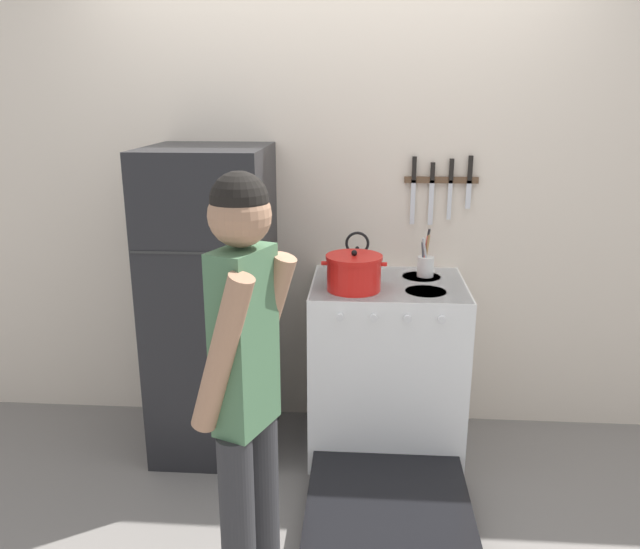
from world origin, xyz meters
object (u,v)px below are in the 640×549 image
at_px(refrigerator, 213,303).
at_px(utensil_jar, 425,265).
at_px(dutch_oven_pot, 354,272).
at_px(tea_kettle, 357,262).
at_px(person, 246,389).
at_px(stove_range, 386,370).

height_order(refrigerator, utensil_jar, refrigerator).
relative_size(dutch_oven_pot, tea_kettle, 1.35).
distance_m(utensil_jar, person, 1.50).
xyz_separation_m(utensil_jar, person, (-0.68, -1.33, -0.06)).
xyz_separation_m(refrigerator, person, (0.40, -1.19, 0.13)).
bearing_deg(stove_range, tea_kettle, 134.38).
bearing_deg(tea_kettle, refrigerator, -169.33).
bearing_deg(dutch_oven_pot, refrigerator, 171.38).
bearing_deg(tea_kettle, stove_range, -45.62).
relative_size(refrigerator, dutch_oven_pot, 5.04).
distance_m(refrigerator, dutch_oven_pot, 0.75).
bearing_deg(utensil_jar, dutch_oven_pot, -145.16).
xyz_separation_m(dutch_oven_pot, person, (-0.32, -1.08, -0.08)).
distance_m(refrigerator, utensil_jar, 1.10).
xyz_separation_m(stove_range, person, (-0.49, -1.17, 0.46)).
xyz_separation_m(tea_kettle, person, (-0.33, -1.33, -0.07)).
bearing_deg(utensil_jar, stove_range, -138.60).
distance_m(stove_range, person, 1.35).
height_order(refrigerator, person, person).
relative_size(dutch_oven_pot, utensil_jar, 1.25).
distance_m(refrigerator, tea_kettle, 0.77).
bearing_deg(utensil_jar, tea_kettle, -179.08).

